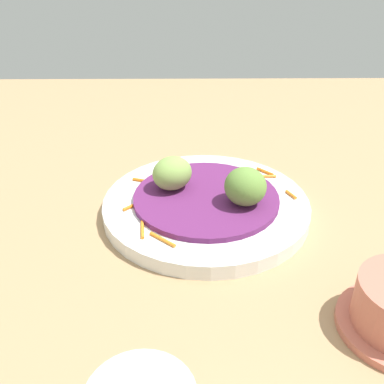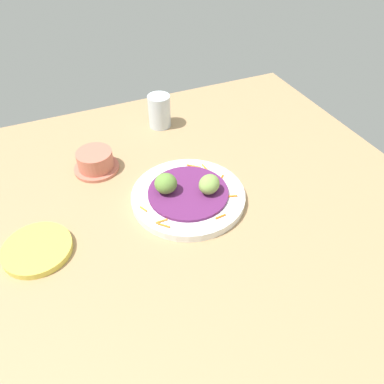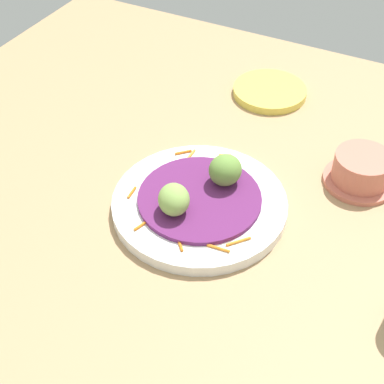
% 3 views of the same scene
% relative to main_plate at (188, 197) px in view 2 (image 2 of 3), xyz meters
% --- Properties ---
extents(table_surface, '(1.10, 1.10, 0.02)m').
position_rel_main_plate_xyz_m(table_surface, '(0.05, 0.00, -0.02)').
color(table_surface, tan).
rests_on(table_surface, ground).
extents(main_plate, '(0.26, 0.26, 0.02)m').
position_rel_main_plate_xyz_m(main_plate, '(0.00, 0.00, 0.00)').
color(main_plate, white).
rests_on(main_plate, table_surface).
extents(cabbage_bed, '(0.18, 0.18, 0.01)m').
position_rel_main_plate_xyz_m(cabbage_bed, '(0.00, 0.00, 0.01)').
color(cabbage_bed, '#60235B').
rests_on(cabbage_bed, main_plate).
extents(carrot_garnish, '(0.20, 0.22, 0.00)m').
position_rel_main_plate_xyz_m(carrot_garnish, '(0.01, 0.01, 0.01)').
color(carrot_garnish, orange).
rests_on(carrot_garnish, main_plate).
extents(guac_scoop_left, '(0.07, 0.07, 0.04)m').
position_rel_main_plate_xyz_m(guac_scoop_left, '(0.02, 0.04, 0.04)').
color(guac_scoop_left, '#84A851').
rests_on(guac_scoop_left, cabbage_bed).
extents(guac_scoop_center, '(0.06, 0.06, 0.05)m').
position_rel_main_plate_xyz_m(guac_scoop_center, '(-0.02, -0.04, 0.04)').
color(guac_scoop_center, olive).
rests_on(guac_scoop_center, cabbage_bed).
extents(side_plate_small, '(0.14, 0.14, 0.01)m').
position_rel_main_plate_xyz_m(side_plate_small, '(0.02, -0.34, -0.00)').
color(side_plate_small, '#E0CC4C').
rests_on(side_plate_small, table_surface).
extents(terracotta_bowl, '(0.11, 0.11, 0.05)m').
position_rel_main_plate_xyz_m(terracotta_bowl, '(-0.20, -0.17, 0.02)').
color(terracotta_bowl, '#C66B56').
rests_on(terracotta_bowl, table_surface).
extents(water_glass, '(0.06, 0.06, 0.09)m').
position_rel_main_plate_xyz_m(water_glass, '(-0.33, 0.05, 0.04)').
color(water_glass, silver).
rests_on(water_glass, table_surface).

